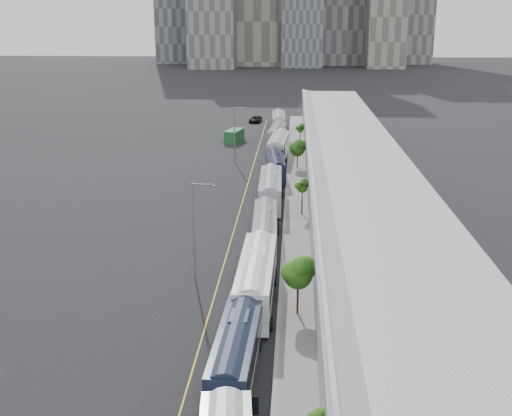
# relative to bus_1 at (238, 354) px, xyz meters

# --- Properties ---
(sidewalk) EXTENTS (10.00, 170.00, 0.12)m
(sidewalk) POSITION_rel_bus_1_xyz_m (7.38, 33.64, -1.49)
(sidewalk) COLOR gray
(sidewalk) RESTS_ON ground
(lane_line) EXTENTS (0.12, 160.00, 0.02)m
(lane_line) POSITION_rel_bus_1_xyz_m (-3.12, 33.64, -1.54)
(lane_line) COLOR gold
(lane_line) RESTS_ON ground
(depot) EXTENTS (12.45, 160.40, 7.20)m
(depot) POSITION_rel_bus_1_xyz_m (11.37, 33.64, 1.96)
(depot) COLOR gray
(depot) RESTS_ON ground
(bus_1) EXTENTS (2.94, 12.67, 3.68)m
(bus_1) POSITION_rel_bus_1_xyz_m (0.00, 0.00, 0.00)
(bus_1) COLOR black
(bus_1) RESTS_ON ground
(bus_2) EXTENTS (3.10, 14.01, 4.09)m
(bus_2) POSITION_rel_bus_1_xyz_m (0.56, 11.53, 0.17)
(bus_2) COLOR silver
(bus_2) RESTS_ON ground
(bus_3) EXTENTS (2.87, 12.30, 3.57)m
(bus_3) POSITION_rel_bus_1_xyz_m (0.60, 26.06, -0.05)
(bus_3) COLOR slate
(bus_3) RESTS_ON ground
(bus_4) EXTENTS (3.06, 13.72, 4.00)m
(bus_4) POSITION_rel_bus_1_xyz_m (0.59, 40.90, 0.13)
(bus_4) COLOR #92959B
(bus_4) RESTS_ON ground
(bus_5) EXTENTS (3.64, 12.59, 3.63)m
(bus_5) POSITION_rel_bus_1_xyz_m (0.66, 55.63, -0.02)
(bus_5) COLOR black
(bus_5) RESTS_ON ground
(bus_6) EXTENTS (3.59, 14.01, 4.06)m
(bus_6) POSITION_rel_bus_1_xyz_m (0.85, 69.61, 0.16)
(bus_6) COLOR #B5B5B7
(bus_6) RESTS_ON ground
(bus_7) EXTENTS (3.27, 12.56, 3.63)m
(bus_7) POSITION_rel_bus_1_xyz_m (0.21, 81.98, -0.02)
(bus_7) COLOR gray
(bus_7) RESTS_ON ground
(bus_8) EXTENTS (3.11, 13.07, 3.80)m
(bus_8) POSITION_rel_bus_1_xyz_m (0.05, 98.18, 0.05)
(bus_8) COLOR #A9AAB3
(bus_8) RESTS_ON ground
(tree_1) EXTENTS (2.34, 2.34, 4.98)m
(tree_1) POSITION_rel_bus_1_xyz_m (4.01, 9.37, 2.24)
(tree_1) COLOR black
(tree_1) RESTS_ON ground
(tree_2) EXTENTS (1.20, 1.20, 4.14)m
(tree_2) POSITION_rel_bus_1_xyz_m (4.57, 37.00, 1.88)
(tree_2) COLOR black
(tree_2) RESTS_ON ground
(tree_3) EXTENTS (2.30, 2.30, 4.57)m
(tree_3) POSITION_rel_bus_1_xyz_m (4.03, 62.30, 1.86)
(tree_3) COLOR black
(tree_3) RESTS_ON ground
(tree_4) EXTENTS (1.13, 1.13, 3.44)m
(tree_4) POSITION_rel_bus_1_xyz_m (4.61, 83.20, 1.24)
(tree_4) COLOR black
(tree_4) RESTS_ON ground
(street_lamp_near) EXTENTS (2.04, 0.22, 9.08)m
(street_lamp_near) POSITION_rel_bus_1_xyz_m (-5.16, 16.18, 3.68)
(street_lamp_near) COLOR #59595E
(street_lamp_near) RESTS_ON ground
(street_lamp_far) EXTENTS (2.04, 0.22, 9.20)m
(street_lamp_far) POSITION_rel_bus_1_xyz_m (-6.12, 65.78, 3.74)
(street_lamp_far) COLOR #59595E
(street_lamp_far) RESTS_ON ground
(shipping_container) EXTENTS (3.54, 6.16, 2.44)m
(shipping_container) POSITION_rel_bus_1_xyz_m (-8.13, 84.26, -0.34)
(shipping_container) COLOR #154622
(shipping_container) RESTS_ON ground
(suv) EXTENTS (2.99, 5.52, 1.47)m
(suv) POSITION_rel_bus_1_xyz_m (-5.58, 109.32, -0.82)
(suv) COLOR black
(suv) RESTS_ON ground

